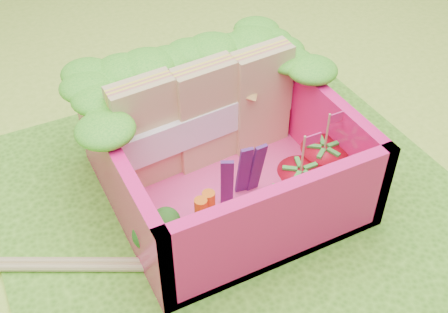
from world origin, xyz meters
TOP-DOWN VIEW (x-y plane):
  - ground at (0.00, 0.00)m, footprint 14.00×14.00m
  - placemat at (0.00, 0.00)m, footprint 2.60×2.60m
  - bento_floor at (0.00, 0.18)m, footprint 1.30×1.30m
  - bento_box at (0.00, 0.18)m, footprint 1.30×1.30m
  - lettuce_ruffle at (0.00, 0.67)m, footprint 1.43×0.83m
  - sandwich_stack at (0.01, 0.43)m, footprint 1.20×0.27m
  - broccoli at (-0.50, -0.15)m, footprint 0.33×0.33m
  - carrot_sticks at (-0.26, -0.11)m, footprint 0.13×0.10m
  - purple_wedges at (0.03, 0.02)m, footprint 0.27×0.08m
  - strawberry_left at (0.29, -0.17)m, footprint 0.26×0.26m
  - strawberry_right at (0.49, -0.08)m, footprint 0.27×0.27m
  - snap_peas at (0.34, -0.13)m, footprint 0.59×0.32m
  - chopsticks at (-1.08, 0.08)m, footprint 1.92×1.00m

SIDE VIEW (x-z plane):
  - ground at x=0.00m, z-range 0.00..0.00m
  - placemat at x=0.00m, z-range 0.00..0.03m
  - chopsticks at x=-1.08m, z-range 0.03..0.07m
  - bento_floor at x=0.00m, z-range 0.03..0.08m
  - snap_peas at x=0.34m, z-range 0.08..0.13m
  - carrot_sticks at x=-0.26m, z-range 0.08..0.34m
  - strawberry_left at x=0.29m, z-range -0.03..0.46m
  - strawberry_right at x=0.49m, z-range -0.03..0.48m
  - broccoli at x=-0.50m, z-range 0.13..0.38m
  - purple_wedges at x=0.03m, z-range 0.08..0.46m
  - bento_box at x=0.00m, z-range 0.03..0.58m
  - sandwich_stack at x=0.01m, z-range 0.07..0.73m
  - lettuce_ruffle at x=0.00m, z-range 0.58..0.69m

